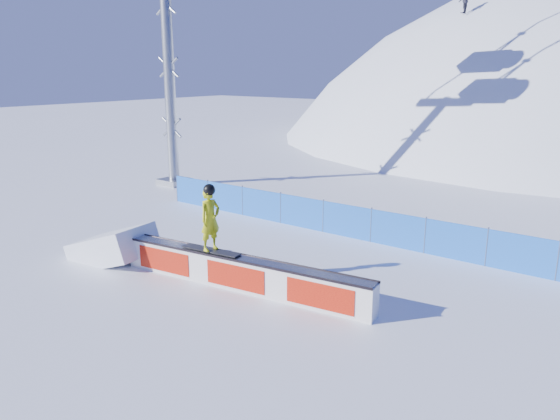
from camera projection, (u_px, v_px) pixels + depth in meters
The scene contains 5 objects.
ground at pixel (325, 288), 15.24m from camera, with size 160.00×160.00×0.00m, color white.
safety_fence at pixel (397, 230), 18.55m from camera, with size 22.05×0.05×1.30m.
rail_box at pixel (240, 273), 15.05m from camera, with size 7.89×1.54×0.95m.
snow_ramp at pixel (114, 259), 17.57m from camera, with size 2.54×1.69×0.95m, color white, non-canonical shape.
snowboarder at pixel (210, 219), 15.17m from camera, with size 1.88×0.70×1.94m.
Camera 1 is at (7.66, -12.03, 5.95)m, focal length 35.00 mm.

